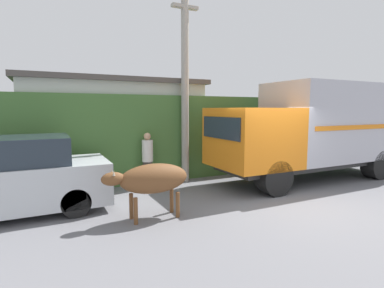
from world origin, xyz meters
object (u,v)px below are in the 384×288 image
pedestrian_on_hill (148,157)px  utility_pole (185,82)px  parked_suv (9,178)px  cargo_truck (319,128)px  brown_cow (152,179)px

pedestrian_on_hill → utility_pole: size_ratio=0.26×
parked_suv → pedestrian_on_hill: parked_suv is taller
parked_suv → pedestrian_on_hill: bearing=14.0°
cargo_truck → utility_pole: (-4.26, 1.79, 1.54)m
brown_cow → parked_suv: parked_suv is taller
cargo_truck → brown_cow: (-6.41, -1.11, -0.90)m
parked_suv → utility_pole: bearing=10.4°
cargo_truck → parked_suv: (-9.27, 0.55, -0.94)m
pedestrian_on_hill → parked_suv: bearing=35.6°
brown_cow → pedestrian_on_hill: size_ratio=1.13×
utility_pole → parked_suv: bearing=-166.2°
cargo_truck → utility_pole: 4.87m
utility_pole → pedestrian_on_hill: bearing=-176.6°
pedestrian_on_hill → cargo_truck: bearing=-178.8°
brown_cow → pedestrian_on_hill: pedestrian_on_hill is taller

